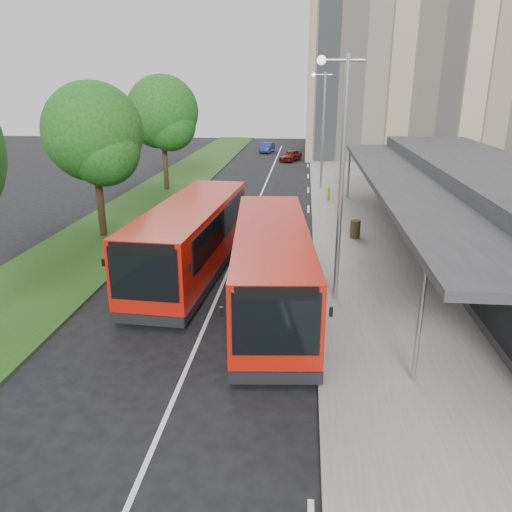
{
  "coord_description": "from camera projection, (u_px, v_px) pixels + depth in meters",
  "views": [
    {
      "loc": [
        3.0,
        -14.29,
        7.2
      ],
      "look_at": [
        1.37,
        2.35,
        1.5
      ],
      "focal_mm": 35.0,
      "sensor_mm": 36.0,
      "label": 1
    }
  ],
  "objects": [
    {
      "name": "ground",
      "position": [
        207.0,
        322.0,
        16.06
      ],
      "size": [
        120.0,
        120.0,
        0.0
      ],
      "primitive_type": "plane",
      "color": "black",
      "rests_on": "ground"
    },
    {
      "name": "pavement",
      "position": [
        348.0,
        195.0,
        34.32
      ],
      "size": [
        5.0,
        80.0,
        0.15
      ],
      "primitive_type": "cube",
      "color": "slate",
      "rests_on": "ground"
    },
    {
      "name": "grass_verge",
      "position": [
        163.0,
        192.0,
        35.53
      ],
      "size": [
        5.0,
        80.0,
        0.1
      ],
      "primitive_type": "cube",
      "color": "#1F4B18",
      "rests_on": "ground"
    },
    {
      "name": "lane_centre_line",
      "position": [
        254.0,
        212.0,
        30.19
      ],
      "size": [
        0.12,
        70.0,
        0.01
      ],
      "primitive_type": "cube",
      "color": "silver",
      "rests_on": "ground"
    },
    {
      "name": "kerb_dashes",
      "position": [
        308.0,
        199.0,
        33.65
      ],
      "size": [
        0.12,
        56.0,
        0.01
      ],
      "color": "silver",
      "rests_on": "ground"
    },
    {
      "name": "office_block",
      "position": [
        415.0,
        68.0,
        51.43
      ],
      "size": [
        22.0,
        12.0,
        18.0
      ],
      "primitive_type": "cube",
      "color": "tan",
      "rests_on": "ground"
    },
    {
      "name": "station_building",
      "position": [
        483.0,
        210.0,
        21.94
      ],
      "size": [
        7.7,
        26.0,
        4.0
      ],
      "color": "#2D2D2F",
      "rests_on": "ground"
    },
    {
      "name": "tree_mid",
      "position": [
        94.0,
        138.0,
        23.66
      ],
      "size": [
        4.68,
        4.68,
        7.52
      ],
      "color": "#342114",
      "rests_on": "ground"
    },
    {
      "name": "tree_far",
      "position": [
        163.0,
        117.0,
        34.86
      ],
      "size": [
        5.0,
        5.0,
        8.04
      ],
      "color": "#342114",
      "rests_on": "ground"
    },
    {
      "name": "lamp_post_near",
      "position": [
        340.0,
        168.0,
        16.04
      ],
      "size": [
        1.44,
        0.28,
        8.0
      ],
      "color": "gray",
      "rests_on": "pavement"
    },
    {
      "name": "lamp_post_far",
      "position": [
        322.0,
        124.0,
        34.88
      ],
      "size": [
        1.44,
        0.28,
        8.0
      ],
      "color": "gray",
      "rests_on": "pavement"
    },
    {
      "name": "bus_main",
      "position": [
        272.0,
        268.0,
        16.67
      ],
      "size": [
        3.41,
        10.18,
        2.83
      ],
      "rotation": [
        0.0,
        0.0,
        0.09
      ],
      "color": "#AD1409",
      "rests_on": "ground"
    },
    {
      "name": "bus_second",
      "position": [
        192.0,
        239.0,
        19.72
      ],
      "size": [
        3.25,
        10.34,
        2.89
      ],
      "rotation": [
        0.0,
        0.0,
        -0.07
      ],
      "color": "#AD1409",
      "rests_on": "ground"
    },
    {
      "name": "litter_bin",
      "position": [
        355.0,
        229.0,
        24.35
      ],
      "size": [
        0.55,
        0.55,
        0.87
      ],
      "primitive_type": "cylinder",
      "rotation": [
        0.0,
        0.0,
        0.14
      ],
      "color": "#3C2D18",
      "rests_on": "pavement"
    },
    {
      "name": "bollard",
      "position": [
        329.0,
        194.0,
        32.13
      ],
      "size": [
        0.19,
        0.19,
        0.92
      ],
      "primitive_type": "cylinder",
      "rotation": [
        0.0,
        0.0,
        0.35
      ],
      "color": "#DCC30B",
      "rests_on": "pavement"
    },
    {
      "name": "car_near",
      "position": [
        291.0,
        156.0,
        50.37
      ],
      "size": [
        2.49,
        3.56,
        1.13
      ],
      "primitive_type": "imported",
      "rotation": [
        0.0,
        0.0,
        -0.39
      ],
      "color": "#52110B",
      "rests_on": "ground"
    },
    {
      "name": "car_far",
      "position": [
        267.0,
        148.0,
        57.01
      ],
      "size": [
        1.67,
        3.47,
        1.1
      ],
      "primitive_type": "imported",
      "rotation": [
        0.0,
        0.0,
        -0.16
      ],
      "color": "navy",
      "rests_on": "ground"
    }
  ]
}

